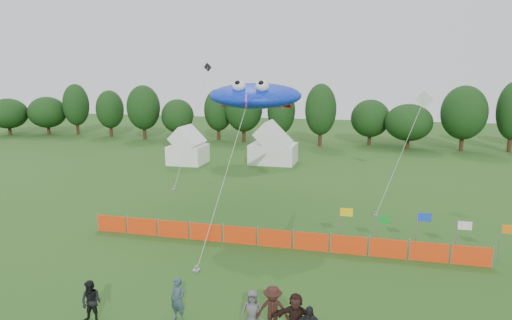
% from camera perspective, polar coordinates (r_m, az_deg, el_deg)
% --- Properties ---
extents(ground, '(160.00, 160.00, 0.00)m').
position_cam_1_polar(ground, '(18.85, -4.76, -19.19)').
color(ground, '#234C16').
rests_on(ground, ground).
extents(treeline, '(104.57, 8.78, 8.36)m').
position_cam_1_polar(treeline, '(60.68, 10.62, 5.66)').
color(treeline, '#382314').
rests_on(treeline, ground).
extents(tent_left, '(3.64, 3.64, 3.21)m').
position_cam_1_polar(tent_left, '(48.61, -8.52, 1.44)').
color(tent_left, white).
rests_on(tent_left, ground).
extents(tent_right, '(4.80, 3.84, 3.39)m').
position_cam_1_polar(tent_right, '(48.32, 2.17, 1.61)').
color(tent_right, white).
rests_on(tent_right, ground).
extents(barrier_fence, '(21.90, 0.06, 1.00)m').
position_cam_1_polar(barrier_fence, '(25.39, 2.31, -9.76)').
color(barrier_fence, '#EB3A0D').
rests_on(barrier_fence, ground).
extents(flag_row, '(8.73, 0.37, 2.25)m').
position_cam_1_polar(flag_row, '(25.67, 19.67, -8.03)').
color(flag_row, gray).
rests_on(flag_row, ground).
extents(spectator_a, '(0.71, 0.54, 1.74)m').
position_cam_1_polar(spectator_a, '(18.54, -9.75, -16.81)').
color(spectator_a, '#314351').
rests_on(spectator_a, ground).
extents(spectator_b, '(0.85, 0.67, 1.69)m').
position_cam_1_polar(spectator_b, '(19.22, -19.90, -16.36)').
color(spectator_b, black).
rests_on(spectator_b, ground).
extents(spectator_c, '(1.30, 0.86, 1.89)m').
position_cam_1_polar(spectator_c, '(17.40, 2.09, -18.31)').
color(spectator_c, black).
rests_on(spectator_c, ground).
extents(spectator_e, '(0.88, 0.65, 1.65)m').
position_cam_1_polar(spectator_e, '(17.58, -0.45, -18.44)').
color(spectator_e, '#4F4F54').
rests_on(spectator_e, ground).
extents(spectator_f, '(1.67, 0.57, 1.79)m').
position_cam_1_polar(spectator_f, '(17.15, 4.96, -19.00)').
color(spectator_f, black).
rests_on(spectator_f, ground).
extents(stingray_kite, '(6.54, 16.59, 9.08)m').
position_cam_1_polar(stingray_kite, '(29.29, 0.21, 8.04)').
color(stingray_kite, '#1134F2').
rests_on(stingray_kite, ground).
extents(small_kite_white, '(4.18, 7.69, 8.14)m').
position_cam_1_polar(small_kite_white, '(36.37, 19.15, 4.35)').
color(small_kite_white, white).
rests_on(small_kite_white, ground).
extents(small_kite_dark, '(1.42, 11.08, 10.49)m').
position_cam_1_polar(small_kite_dark, '(43.15, -7.51, 6.30)').
color(small_kite_dark, black).
rests_on(small_kite_dark, ground).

